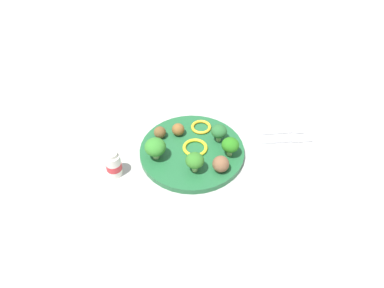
{
  "coord_description": "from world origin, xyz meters",
  "views": [
    {
      "loc": [
        -0.16,
        -0.71,
        0.75
      ],
      "look_at": [
        0.0,
        0.0,
        0.04
      ],
      "focal_mm": 36.1,
      "sensor_mm": 36.0,
      "label": 1
    }
  ],
  "objects_px": {
    "broccoli_floret_mid_left": "(155,147)",
    "broccoli_floret_back_left": "(230,145)",
    "fork": "(285,131)",
    "meatball_mid_left": "(178,129)",
    "knife": "(289,140)",
    "meatball_mid_right": "(160,132)",
    "plate": "(192,151)",
    "broccoli_floret_mid_right": "(219,132)",
    "yogurt_bottle": "(114,165)",
    "pepper_ring_mid_left": "(195,148)",
    "napkin": "(284,137)",
    "pepper_ring_front_left": "(201,127)",
    "broccoli_floret_front_right": "(195,161)",
    "meatball_front_right": "(221,164)"
  },
  "relations": [
    {
      "from": "pepper_ring_mid_left",
      "to": "napkin",
      "type": "relative_size",
      "value": 0.4
    },
    {
      "from": "plate",
      "to": "broccoli_floret_mid_right",
      "type": "distance_m",
      "value": 0.09
    },
    {
      "from": "broccoli_floret_mid_right",
      "to": "pepper_ring_mid_left",
      "type": "xyz_separation_m",
      "value": [
        -0.07,
        -0.02,
        -0.03
      ]
    },
    {
      "from": "fork",
      "to": "knife",
      "type": "xyz_separation_m",
      "value": [
        -0.0,
        -0.04,
        -0.0
      ]
    },
    {
      "from": "broccoli_floret_back_left",
      "to": "meatball_mid_right",
      "type": "height_order",
      "value": "broccoli_floret_back_left"
    },
    {
      "from": "broccoli_floret_back_left",
      "to": "pepper_ring_front_left",
      "type": "relative_size",
      "value": 0.95
    },
    {
      "from": "broccoli_floret_mid_right",
      "to": "knife",
      "type": "bearing_deg",
      "value": -10.46
    },
    {
      "from": "meatball_mid_left",
      "to": "fork",
      "type": "xyz_separation_m",
      "value": [
        0.3,
        -0.05,
        -0.03
      ]
    },
    {
      "from": "broccoli_floret_mid_left",
      "to": "meatball_front_right",
      "type": "height_order",
      "value": "broccoli_floret_mid_left"
    },
    {
      "from": "broccoli_floret_mid_left",
      "to": "broccoli_floret_back_left",
      "type": "xyz_separation_m",
      "value": [
        0.19,
        -0.03,
        -0.0
      ]
    },
    {
      "from": "meatball_mid_left",
      "to": "broccoli_floret_mid_left",
      "type": "bearing_deg",
      "value": -135.08
    },
    {
      "from": "broccoli_floret_front_right",
      "to": "meatball_mid_left",
      "type": "bearing_deg",
      "value": 95.49
    },
    {
      "from": "broccoli_floret_mid_left",
      "to": "fork",
      "type": "bearing_deg",
      "value": 3.88
    },
    {
      "from": "broccoli_floret_front_right",
      "to": "napkin",
      "type": "bearing_deg",
      "value": 15.27
    },
    {
      "from": "plate",
      "to": "pepper_ring_front_left",
      "type": "bearing_deg",
      "value": 60.09
    },
    {
      "from": "broccoli_floret_back_left",
      "to": "broccoli_floret_mid_right",
      "type": "bearing_deg",
      "value": 102.7
    },
    {
      "from": "meatball_mid_right",
      "to": "knife",
      "type": "xyz_separation_m",
      "value": [
        0.35,
        -0.09,
        -0.03
      ]
    },
    {
      "from": "meatball_front_right",
      "to": "knife",
      "type": "bearing_deg",
      "value": 17.63
    },
    {
      "from": "broccoli_floret_back_left",
      "to": "knife",
      "type": "height_order",
      "value": "broccoli_floret_back_left"
    },
    {
      "from": "broccoli_floret_front_right",
      "to": "pepper_ring_mid_left",
      "type": "height_order",
      "value": "broccoli_floret_front_right"
    },
    {
      "from": "plate",
      "to": "broccoli_floret_mid_left",
      "type": "relative_size",
      "value": 4.66
    },
    {
      "from": "broccoli_floret_mid_right",
      "to": "broccoli_floret_back_left",
      "type": "xyz_separation_m",
      "value": [
        0.01,
        -0.06,
        0.0
      ]
    },
    {
      "from": "fork",
      "to": "meatball_mid_left",
      "type": "bearing_deg",
      "value": 170.74
    },
    {
      "from": "broccoli_floret_back_left",
      "to": "napkin",
      "type": "xyz_separation_m",
      "value": [
        0.17,
        0.04,
        -0.05
      ]
    },
    {
      "from": "broccoli_floret_front_right",
      "to": "plate",
      "type": "bearing_deg",
      "value": 82.28
    },
    {
      "from": "broccoli_floret_back_left",
      "to": "yogurt_bottle",
      "type": "height_order",
      "value": "yogurt_bottle"
    },
    {
      "from": "plate",
      "to": "broccoli_floret_mid_right",
      "type": "bearing_deg",
      "value": 12.89
    },
    {
      "from": "napkin",
      "to": "pepper_ring_front_left",
      "type": "bearing_deg",
      "value": 161.28
    },
    {
      "from": "broccoli_floret_front_right",
      "to": "broccoli_floret_mid_left",
      "type": "distance_m",
      "value": 0.11
    },
    {
      "from": "fork",
      "to": "knife",
      "type": "height_order",
      "value": "same"
    },
    {
      "from": "broccoli_floret_mid_left",
      "to": "broccoli_floret_back_left",
      "type": "bearing_deg",
      "value": -10.02
    },
    {
      "from": "meatball_mid_left",
      "to": "broccoli_floret_mid_right",
      "type": "bearing_deg",
      "value": -25.54
    },
    {
      "from": "pepper_ring_mid_left",
      "to": "napkin",
      "type": "bearing_deg",
      "value": 0.87
    },
    {
      "from": "broccoli_floret_front_right",
      "to": "broccoli_floret_mid_left",
      "type": "xyz_separation_m",
      "value": [
        -0.09,
        0.07,
        0.0
      ]
    },
    {
      "from": "knife",
      "to": "meatball_mid_left",
      "type": "bearing_deg",
      "value": 164.03
    },
    {
      "from": "pepper_ring_front_left",
      "to": "napkin",
      "type": "xyz_separation_m",
      "value": [
        0.22,
        -0.08,
        -0.02
      ]
    },
    {
      "from": "broccoli_floret_mid_left",
      "to": "meatball_mid_left",
      "type": "xyz_separation_m",
      "value": [
        0.07,
        0.07,
        -0.02
      ]
    },
    {
      "from": "broccoli_floret_front_right",
      "to": "pepper_ring_front_left",
      "type": "distance_m",
      "value": 0.16
    },
    {
      "from": "meatball_mid_right",
      "to": "fork",
      "type": "relative_size",
      "value": 0.27
    },
    {
      "from": "meatball_mid_left",
      "to": "pepper_ring_front_left",
      "type": "bearing_deg",
      "value": 8.14
    },
    {
      "from": "pepper_ring_mid_left",
      "to": "fork",
      "type": "xyz_separation_m",
      "value": [
        0.27,
        0.02,
        -0.01
      ]
    },
    {
      "from": "meatball_front_right",
      "to": "fork",
      "type": "height_order",
      "value": "meatball_front_right"
    },
    {
      "from": "broccoli_floret_mid_left",
      "to": "meatball_mid_left",
      "type": "bearing_deg",
      "value": 44.92
    },
    {
      "from": "pepper_ring_mid_left",
      "to": "yogurt_bottle",
      "type": "height_order",
      "value": "yogurt_bottle"
    },
    {
      "from": "meatball_mid_left",
      "to": "meatball_mid_right",
      "type": "distance_m",
      "value": 0.05
    },
    {
      "from": "broccoli_floret_back_left",
      "to": "napkin",
      "type": "relative_size",
      "value": 0.32
    },
    {
      "from": "broccoli_floret_back_left",
      "to": "broccoli_floret_mid_left",
      "type": "bearing_deg",
      "value": 169.98
    },
    {
      "from": "yogurt_bottle",
      "to": "broccoli_floret_mid_left",
      "type": "bearing_deg",
      "value": 9.16
    },
    {
      "from": "plate",
      "to": "fork",
      "type": "height_order",
      "value": "plate"
    },
    {
      "from": "broccoli_floret_back_left",
      "to": "pepper_ring_front_left",
      "type": "height_order",
      "value": "broccoli_floret_back_left"
    }
  ]
}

